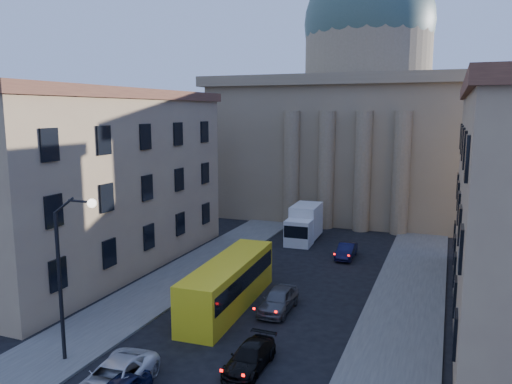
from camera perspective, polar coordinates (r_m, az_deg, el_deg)
sidewalk_left at (r=37.20m, az=-11.60°, el=-11.26°), size 5.00×60.00×0.15m
sidewalk_right at (r=31.90m, az=16.00°, el=-15.01°), size 5.00×60.00×0.15m
church at (r=67.42m, az=12.33°, el=8.11°), size 68.02×28.76×36.60m
building_left at (r=43.54m, az=-18.47°, el=1.44°), size 11.60×26.60×14.70m
street_lamp at (r=27.16m, az=-20.80°, el=-7.85°), size 2.62×0.44×8.83m
car_left_mid at (r=25.46m, az=-15.97°, el=-19.90°), size 2.98×5.52×1.47m
car_right_mid at (r=26.70m, az=-0.71°, el=-18.36°), size 1.77×4.25×1.23m
car_right_far at (r=33.44m, az=2.59°, el=-12.20°), size 1.87×4.52×1.53m
car_right_distant at (r=45.45m, az=10.28°, el=-6.64°), size 1.46×4.02×1.32m
city_bus at (r=33.77m, az=-3.12°, el=-10.27°), size 3.14×11.42×3.19m
box_truck at (r=50.65m, az=5.51°, el=-3.70°), size 2.74×6.49×3.52m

